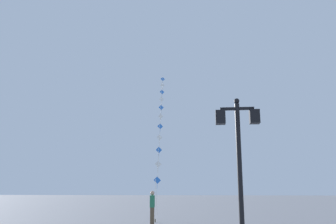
{
  "coord_description": "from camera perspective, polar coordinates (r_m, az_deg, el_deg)",
  "views": [
    {
      "loc": [
        0.72,
        -1.7,
        1.82
      ],
      "look_at": [
        -1.47,
        19.1,
        6.44
      ],
      "focal_mm": 37.19,
      "sensor_mm": 36.0,
      "label": 1
    }
  ],
  "objects": [
    {
      "name": "ground_plane",
      "position": [
        21.79,
        4.28,
        -17.22
      ],
      "size": [
        160.0,
        160.0,
        0.0
      ],
      "primitive_type": "plane",
      "color": "gray"
    },
    {
      "name": "kite_flyer",
      "position": [
        18.59,
        -2.59,
        -15.27
      ],
      "size": [
        0.27,
        0.62,
        1.71
      ],
      "rotation": [
        0.0,
        0.0,
        1.66
      ],
      "color": "brown",
      "rests_on": "ground_plane"
    },
    {
      "name": "kite_train",
      "position": [
        29.43,
        -1.25,
        -1.58
      ],
      "size": [
        1.85,
        16.35,
        13.82
      ],
      "color": "brown",
      "rests_on": "ground_plane"
    },
    {
      "name": "twin_lantern_lamp_post",
      "position": [
        10.15,
        11.49,
        -5.17
      ],
      "size": [
        1.25,
        0.28,
        4.41
      ],
      "color": "black",
      "rests_on": "ground_plane"
    }
  ]
}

